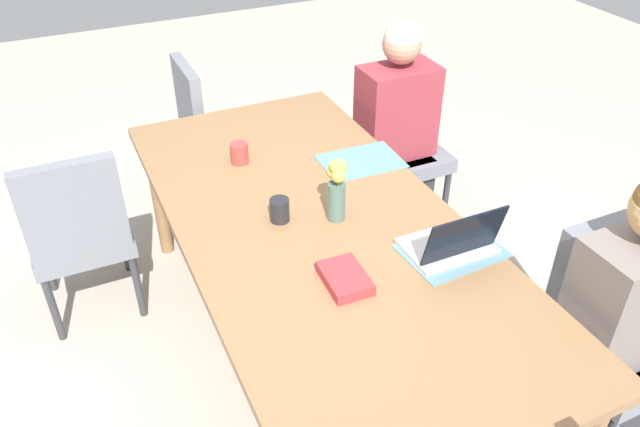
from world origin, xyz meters
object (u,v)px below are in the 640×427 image
(chair_far_left_far, at_px, (79,229))
(person_near_left_near, at_px, (395,140))
(chair_head_right_right_mid, at_px, (212,128))
(book_red_cover, at_px, (345,278))
(dining_table, at_px, (320,237))
(laptop_near_left_mid, at_px, (452,243))
(flower_vase, at_px, (337,186))
(person_near_left_mid, at_px, (615,335))
(coffee_mug_centre_left, at_px, (239,153))
(chair_near_left_mid, at_px, (610,322))
(coffee_mug_near_left, at_px, (280,210))
(chair_near_left_near, at_px, (397,137))

(chair_far_left_far, bearing_deg, person_near_left_near, -87.05)
(chair_head_right_right_mid, bearing_deg, book_red_cover, 178.99)
(dining_table, distance_m, book_red_cover, 0.37)
(laptop_near_left_mid, bearing_deg, flower_vase, 37.70)
(dining_table, bearing_deg, person_near_left_mid, -134.86)
(person_near_left_near, bearing_deg, chair_far_left_far, 92.95)
(flower_vase, height_order, coffee_mug_centre_left, flower_vase)
(chair_near_left_mid, bearing_deg, chair_head_right_right_mid, 22.78)
(flower_vase, bearing_deg, chair_head_right_right_mid, 4.49)
(person_near_left_mid, bearing_deg, chair_near_left_mid, -38.76)
(chair_head_right_right_mid, bearing_deg, chair_near_left_mid, -157.22)
(dining_table, relative_size, coffee_mug_near_left, 23.67)
(person_near_left_mid, bearing_deg, chair_head_right_right_mid, 20.73)
(dining_table, distance_m, chair_near_left_mid, 1.14)
(dining_table, bearing_deg, chair_head_right_right_mid, 1.44)
(chair_far_left_far, relative_size, book_red_cover, 4.50)
(chair_far_left_far, bearing_deg, coffee_mug_near_left, -130.31)
(chair_near_left_near, xyz_separation_m, person_near_left_near, (-0.07, 0.06, 0.03))
(coffee_mug_near_left, relative_size, book_red_cover, 0.48)
(chair_far_left_far, bearing_deg, coffee_mug_centre_left, -100.18)
(dining_table, bearing_deg, coffee_mug_near_left, 55.57)
(chair_head_right_right_mid, distance_m, coffee_mug_near_left, 1.36)
(person_near_left_near, height_order, chair_near_left_mid, person_near_left_near)
(chair_far_left_far, bearing_deg, chair_near_left_near, -84.71)
(laptop_near_left_mid, bearing_deg, dining_table, 44.98)
(chair_near_left_near, xyz_separation_m, person_near_left_mid, (-1.67, 0.08, 0.03))
(dining_table, distance_m, coffee_mug_centre_left, 0.61)
(dining_table, relative_size, coffee_mug_centre_left, 24.05)
(coffee_mug_centre_left, bearing_deg, chair_near_left_near, -73.77)
(book_red_cover, bearing_deg, coffee_mug_near_left, 11.00)
(person_near_left_near, distance_m, chair_near_left_mid, 1.52)
(book_red_cover, bearing_deg, chair_head_right_right_mid, 1.58)
(flower_vase, distance_m, coffee_mug_near_left, 0.24)
(flower_vase, bearing_deg, chair_near_left_near, -42.92)
(coffee_mug_centre_left, relative_size, book_red_cover, 0.47)
(flower_vase, height_order, laptop_near_left_mid, flower_vase)
(flower_vase, bearing_deg, dining_table, 97.19)
(flower_vase, bearing_deg, chair_far_left_far, 53.19)
(person_near_left_mid, xyz_separation_m, coffee_mug_centre_left, (1.38, 0.93, 0.26))
(chair_near_left_mid, distance_m, chair_far_left_far, 2.25)
(person_near_left_near, distance_m, coffee_mug_near_left, 1.22)
(dining_table, relative_size, book_red_cover, 11.34)
(person_near_left_near, height_order, laptop_near_left_mid, person_near_left_near)
(chair_near_left_near, bearing_deg, person_near_left_mid, 177.26)
(coffee_mug_centre_left, height_order, book_red_cover, coffee_mug_centre_left)
(chair_near_left_mid, xyz_separation_m, book_red_cover, (0.37, 0.93, 0.26))
(person_near_left_near, bearing_deg, coffee_mug_centre_left, 103.00)
(coffee_mug_near_left, bearing_deg, dining_table, -124.43)
(dining_table, bearing_deg, coffee_mug_centre_left, 12.60)
(chair_near_left_near, height_order, flower_vase, flower_vase)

